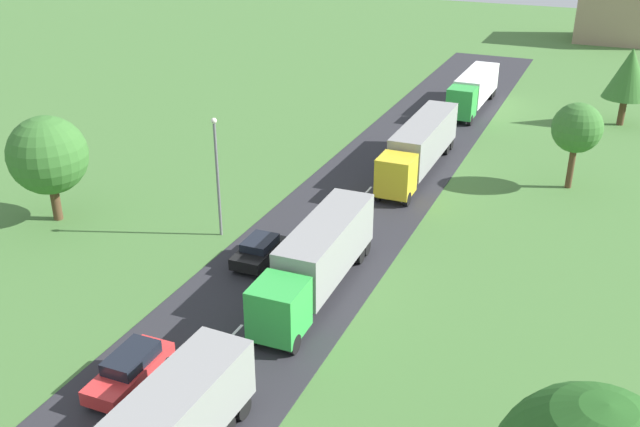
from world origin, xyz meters
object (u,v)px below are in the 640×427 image
Objects in this scene: lamppost_second at (217,171)px; truck_second at (318,258)px; car_second at (130,369)px; tree_birch at (629,74)px; truck_third at (420,145)px; car_third at (259,251)px; truck_fourth at (474,89)px; distant_building at (620,9)px; tree_maple at (577,128)px; tree_oak at (48,155)px.

truck_second is at bearing -25.27° from lamppost_second.
truck_second reaches higher than car_second.
car_second is 15.60m from lamppost_second.
truck_third is at bearing -126.40° from tree_birch.
truck_third is 18.69m from car_third.
car_third is (-4.74, -36.66, -1.21)m from truck_fourth.
car_third is 0.51× the size of lamppost_second.
distant_building is at bearing 74.49° from truck_fourth.
tree_birch is at bearing 69.34° from car_second.
truck_second is 3.06× the size of car_third.
distant_building is (11.72, 60.26, 2.21)m from truck_third.
lamppost_second is at bearing -139.19° from tree_maple.
tree_birch is 41.33m from distant_building.
distant_building is (31.61, 78.24, -0.13)m from tree_oak.
car_second is at bearing -74.72° from lamppost_second.
truck_fourth is 41.79m from tree_oak.
lamppost_second is (-4.01, 14.66, 3.49)m from car_second.
car_second is 1.17× the size of car_third.
truck_third is at bearing -90.49° from truck_fourth.
car_second is at bearing -116.36° from tree_maple.
truck_second is at bearing -5.00° from tree_oak.
car_third is 25.22m from tree_maple.
truck_fourth is at bearing 84.45° from car_second.
lamppost_second is 1.21× the size of tree_maple.
tree_oak is at bearing 179.69° from car_third.
truck_second is at bearing 66.89° from car_second.
tree_birch is at bearing 53.60° from truck_third.
tree_maple is at bearing 62.06° from truck_second.
tree_birch reaches higher than car_second.
truck_third is at bearing 89.82° from truck_second.
lamppost_second is (-8.76, -34.28, 2.33)m from truck_fourth.
tree_maple is at bearing 6.84° from truck_third.
lamppost_second is at bearing 154.73° from truck_second.
car_third is 5.86m from lamppost_second.
truck_second is 11.63m from car_second.
truck_third is at bearing 61.25° from lamppost_second.
tree_oak is at bearing -137.89° from truck_third.
car_second is 0.72× the size of tree_maple.
tree_oak is at bearing -112.00° from distant_building.
truck_fourth is 3.06× the size of car_third.
truck_fourth reaches higher than car_third.
truck_fourth is 14.14m from tree_birch.
tree_oak is (-11.29, -2.30, 0.17)m from lamppost_second.
distant_building reaches higher than car_third.
tree_maple reaches higher than truck_second.
truck_third is 30.72m from car_second.
tree_maple is (11.10, 1.33, 2.37)m from truck_third.
tree_maple is (10.94, -17.27, 2.53)m from truck_fourth.
car_second is at bearing -95.55° from truck_fourth.
lamppost_second reaches higher than tree_birch.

